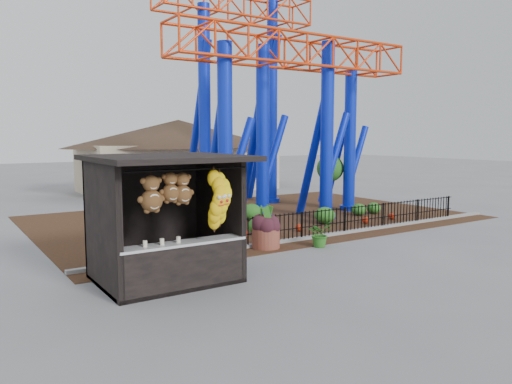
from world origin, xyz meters
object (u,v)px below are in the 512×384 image
potted_plant (320,234)px  roller_coaster (271,71)px  terracotta_planter (266,238)px  prize_booth (169,221)px

potted_plant → roller_coaster: bearing=62.7°
roller_coaster → potted_plant: size_ratio=12.70×
terracotta_planter → potted_plant: 1.77m
terracotta_planter → prize_booth: bearing=-156.2°
roller_coaster → potted_plant: roller_coaster is taller
roller_coaster → terracotta_planter: (-4.03, -5.53, -6.12)m
prize_booth → potted_plant: size_ratio=4.04×
prize_booth → roller_coaster: roller_coaster is taller
terracotta_planter → potted_plant: potted_plant is taller
potted_plant → prize_booth: bearing=-176.0°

